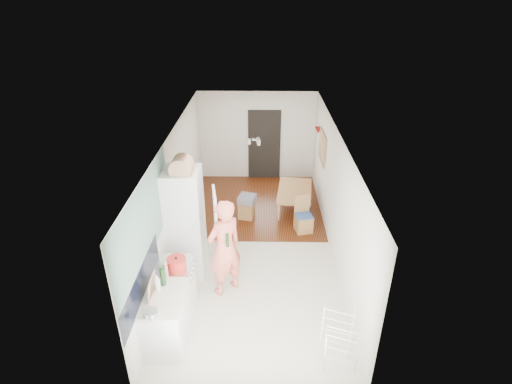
{
  "coord_description": "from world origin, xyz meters",
  "views": [
    {
      "loc": [
        0.14,
        -7.01,
        5.0
      ],
      "look_at": [
        0.02,
        0.2,
        1.23
      ],
      "focal_mm": 28.0,
      "sensor_mm": 36.0,
      "label": 1
    }
  ],
  "objects_px": {
    "dining_table": "(295,201)",
    "dining_chair": "(304,215)",
    "drying_rack": "(339,343)",
    "person": "(224,240)",
    "stool": "(247,209)"
  },
  "relations": [
    {
      "from": "dining_chair",
      "to": "stool",
      "type": "xyz_separation_m",
      "value": [
        -1.31,
        0.57,
        -0.2
      ]
    },
    {
      "from": "dining_table",
      "to": "dining_chair",
      "type": "relative_size",
      "value": 1.47
    },
    {
      "from": "person",
      "to": "dining_chair",
      "type": "height_order",
      "value": "person"
    },
    {
      "from": "dining_table",
      "to": "drying_rack",
      "type": "xyz_separation_m",
      "value": [
        0.28,
        -4.63,
        0.23
      ]
    },
    {
      "from": "dining_chair",
      "to": "stool",
      "type": "height_order",
      "value": "dining_chair"
    },
    {
      "from": "person",
      "to": "dining_table",
      "type": "height_order",
      "value": "person"
    },
    {
      "from": "person",
      "to": "drying_rack",
      "type": "height_order",
      "value": "person"
    },
    {
      "from": "dining_chair",
      "to": "drying_rack",
      "type": "height_order",
      "value": "drying_rack"
    },
    {
      "from": "dining_chair",
      "to": "dining_table",
      "type": "bearing_deg",
      "value": 82.49
    },
    {
      "from": "dining_table",
      "to": "dining_chair",
      "type": "distance_m",
      "value": 1.06
    },
    {
      "from": "dining_table",
      "to": "drying_rack",
      "type": "relative_size",
      "value": 1.38
    },
    {
      "from": "dining_chair",
      "to": "drying_rack",
      "type": "distance_m",
      "value": 3.6
    },
    {
      "from": "person",
      "to": "drying_rack",
      "type": "bearing_deg",
      "value": 97.13
    },
    {
      "from": "dining_table",
      "to": "stool",
      "type": "distance_m",
      "value": 1.28
    },
    {
      "from": "dining_table",
      "to": "dining_chair",
      "type": "height_order",
      "value": "dining_chair"
    }
  ]
}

